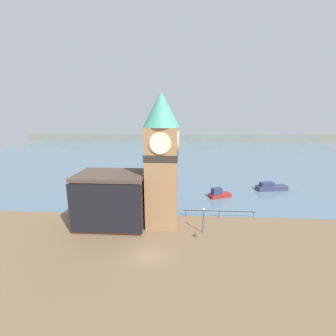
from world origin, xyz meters
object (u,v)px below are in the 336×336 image
clock_tower (162,158)px  lamp_post (203,215)px  boat_near (219,194)px  boat_far (271,187)px  pier_building (112,199)px  mooring_bollard_near (196,235)px

clock_tower → lamp_post: bearing=-19.8°
boat_near → boat_far: 12.79m
pier_building → boat_far: bearing=30.9°
boat_near → clock_tower: bearing=-154.3°
clock_tower → lamp_post: 9.59m
boat_far → mooring_bollard_near: size_ratio=10.89×
boat_near → lamp_post: bearing=-130.9°
boat_near → mooring_bollard_near: size_ratio=7.53×
lamp_post → pier_building: bearing=173.4°
pier_building → mooring_bollard_near: 12.66m
mooring_bollard_near → pier_building: bearing=166.9°
boat_near → pier_building: bearing=-167.9°
boat_near → mooring_bollard_near: bearing=-133.2°
clock_tower → pier_building: 9.32m
clock_tower → boat_near: size_ratio=4.05×
pier_building → lamp_post: size_ratio=2.71×
boat_near → boat_far: (11.76, 5.02, -0.02)m
clock_tower → mooring_bollard_near: size_ratio=30.50×
boat_far → mooring_bollard_near: bearing=-140.7°
clock_tower → boat_near: 18.01m
boat_near → mooring_bollard_near: (-5.39, -15.04, -0.34)m
clock_tower → boat_far: size_ratio=2.80×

